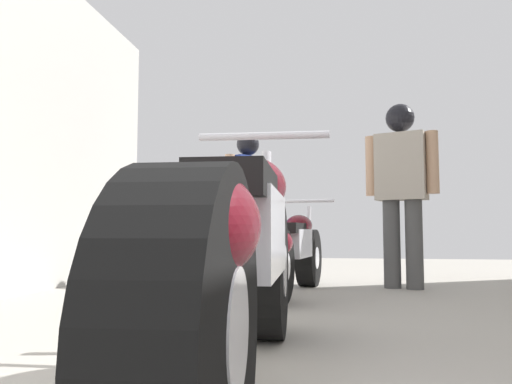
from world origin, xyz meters
TOP-DOWN VIEW (x-y plane):
  - ground_plane at (0.00, 3.07)m, footprint 14.75×14.75m
  - motorcycle_maroon_cruiser at (-0.25, 1.79)m, footprint 0.67×2.26m
  - motorcycle_black_naked at (-0.28, 4.41)m, footprint 0.59×1.86m
  - mechanic_in_blue at (-0.88, 5.52)m, footprint 0.47×0.58m
  - mechanic_with_helmet at (0.73, 5.02)m, footprint 0.70×0.40m

SIDE VIEW (x-z plane):
  - ground_plane at x=0.00m, z-range 0.00..0.00m
  - motorcycle_black_naked at x=-0.28m, z-range -0.07..0.80m
  - motorcycle_maroon_cruiser at x=-0.25m, z-range -0.08..0.98m
  - mechanic_in_blue at x=-0.88m, z-range 0.16..1.83m
  - mechanic_with_helmet at x=0.73m, z-range 0.18..1.98m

